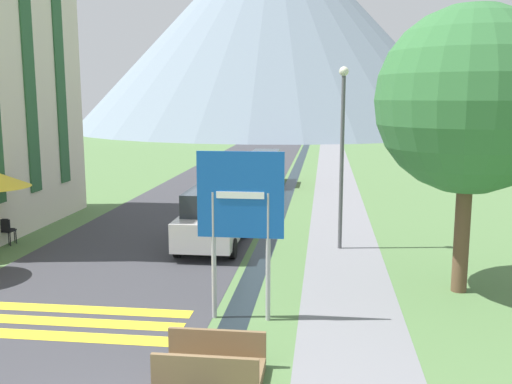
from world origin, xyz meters
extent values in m
plane|color=#517542|center=(0.00, 20.00, 0.00)|extent=(160.00, 160.00, 0.00)
cube|color=#38383D|center=(-2.50, 30.00, 0.00)|extent=(6.40, 60.00, 0.01)
cube|color=slate|center=(3.60, 30.00, 0.00)|extent=(2.20, 60.00, 0.01)
cube|color=black|center=(1.20, 30.00, 0.00)|extent=(0.60, 60.00, 0.00)
cube|color=yellow|center=(-2.50, 3.46, 0.01)|extent=(5.44, 0.44, 0.01)
cube|color=yellow|center=(-2.50, 4.16, 0.01)|extent=(5.44, 0.44, 0.01)
cube|color=yellow|center=(-2.50, 4.86, 0.01)|extent=(5.44, 0.44, 0.01)
cone|color=slate|center=(-4.58, 76.89, 14.87)|extent=(56.23, 56.23, 29.73)
cube|color=#285633|center=(-6.94, 12.00, 5.42)|extent=(0.06, 0.70, 8.14)
cube|color=#285633|center=(-6.94, 14.28, 5.42)|extent=(0.06, 0.70, 8.14)
cylinder|color=#9E9EA3|center=(0.74, 4.78, 1.34)|extent=(0.10, 0.10, 2.69)
cylinder|color=#9E9EA3|center=(1.87, 4.78, 1.34)|extent=(0.10, 0.10, 2.69)
cube|color=#1451AD|center=(1.30, 4.76, 2.64)|extent=(1.78, 0.05, 1.77)
cube|color=white|center=(1.30, 4.73, 2.64)|extent=(0.98, 0.02, 0.14)
cube|color=brown|center=(1.20, 2.13, 0.14)|extent=(1.70, 1.10, 0.12)
cube|color=brown|center=(1.20, 1.62, 0.43)|extent=(1.70, 0.08, 0.45)
cube|color=brown|center=(1.20, 2.64, 0.43)|extent=(1.70, 0.08, 0.45)
cube|color=brown|center=(0.43, 2.13, 0.04)|extent=(0.16, 0.99, 0.08)
cube|color=brown|center=(1.97, 2.13, 0.04)|extent=(0.16, 0.99, 0.08)
cube|color=silver|center=(-0.40, 10.48, 0.72)|extent=(1.70, 4.15, 0.84)
cube|color=#23282D|center=(-0.40, 10.27, 1.48)|extent=(1.45, 2.28, 0.68)
cylinder|color=black|center=(-1.21, 11.77, 0.30)|extent=(0.18, 0.60, 0.60)
cylinder|color=black|center=(0.41, 11.77, 0.30)|extent=(0.18, 0.60, 0.60)
cylinder|color=black|center=(-1.21, 9.20, 0.30)|extent=(0.18, 0.60, 0.60)
cylinder|color=black|center=(0.41, 9.20, 0.30)|extent=(0.18, 0.60, 0.60)
cube|color=#A31919|center=(-0.12, 23.45, 0.72)|extent=(1.62, 4.13, 0.84)
cube|color=#23282D|center=(-0.12, 23.24, 1.48)|extent=(1.38, 2.27, 0.68)
cylinder|color=black|center=(-0.90, 24.73, 0.30)|extent=(0.18, 0.60, 0.60)
cylinder|color=black|center=(0.65, 24.73, 0.30)|extent=(0.18, 0.60, 0.60)
cylinder|color=black|center=(-0.90, 22.17, 0.30)|extent=(0.18, 0.60, 0.60)
cylinder|color=black|center=(0.65, 22.17, 0.30)|extent=(0.18, 0.60, 0.60)
cube|color=black|center=(-6.87, 9.92, 0.45)|extent=(0.40, 0.40, 0.04)
cube|color=black|center=(-6.87, 9.74, 0.65)|extent=(0.40, 0.04, 0.40)
cylinder|color=black|center=(-7.04, 10.09, 0.23)|extent=(0.03, 0.03, 0.45)
cylinder|color=black|center=(-6.70, 10.09, 0.23)|extent=(0.03, 0.03, 0.45)
cylinder|color=black|center=(-7.04, 9.75, 0.23)|extent=(0.03, 0.03, 0.45)
cylinder|color=black|center=(-6.70, 9.75, 0.23)|extent=(0.03, 0.03, 0.45)
cube|color=black|center=(-6.98, 10.01, 0.45)|extent=(0.40, 0.40, 0.04)
cube|color=black|center=(-6.98, 9.83, 0.65)|extent=(0.40, 0.04, 0.40)
cylinder|color=black|center=(-7.15, 10.18, 0.23)|extent=(0.03, 0.03, 0.45)
cylinder|color=black|center=(-6.81, 10.18, 0.23)|extent=(0.03, 0.03, 0.45)
cylinder|color=black|center=(-6.81, 9.84, 0.23)|extent=(0.03, 0.03, 0.45)
cylinder|color=#515156|center=(3.49, 10.73, 2.61)|extent=(0.12, 0.12, 5.22)
sphere|color=silver|center=(3.49, 10.73, 5.34)|extent=(0.28, 0.28, 0.28)
cylinder|color=brown|center=(6.23, 7.12, 1.35)|extent=(0.36, 0.36, 2.70)
sphere|color=#336B38|center=(6.23, 7.12, 4.52)|extent=(4.29, 4.29, 4.29)
camera|label=1|loc=(2.98, -6.45, 4.59)|focal=40.00mm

